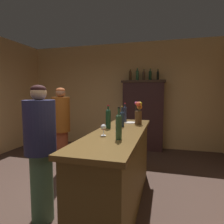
{
  "coord_description": "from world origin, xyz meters",
  "views": [
    {
      "loc": [
        1.22,
        -2.02,
        1.51
      ],
      "look_at": [
        0.44,
        0.81,
        1.22
      ],
      "focal_mm": 30.66,
      "sensor_mm": 36.0,
      "label": 1
    }
  ],
  "objects_px": {
    "wine_bottle_chardonnay": "(125,113)",
    "display_bottle_midleft": "(137,75)",
    "patron_tall": "(41,148)",
    "display_bottle_center": "(144,75)",
    "bar_counter": "(119,168)",
    "patron_in_grey": "(61,127)",
    "flower_arrangement": "(139,113)",
    "wine_glass_front": "(104,128)",
    "display_bottle_right": "(158,75)",
    "display_bottle_midright": "(150,75)",
    "display_cabinet": "(143,114)",
    "cheese_plate": "(130,123)",
    "display_bottle_left": "(130,75)",
    "wine_bottle_malbec": "(122,118)",
    "wine_glass_mid": "(118,123)",
    "wine_bottle_syrah": "(108,118)",
    "wine_bottle_pinot": "(119,126)"
  },
  "relations": [
    {
      "from": "wine_glass_front",
      "to": "patron_in_grey",
      "type": "relative_size",
      "value": 0.08
    },
    {
      "from": "wine_glass_front",
      "to": "flower_arrangement",
      "type": "height_order",
      "value": "flower_arrangement"
    },
    {
      "from": "patron_tall",
      "to": "display_bottle_center",
      "type": "bearing_deg",
      "value": 34.55
    },
    {
      "from": "wine_bottle_malbec",
      "to": "patron_tall",
      "type": "relative_size",
      "value": 0.19
    },
    {
      "from": "display_bottle_left",
      "to": "patron_tall",
      "type": "xyz_separation_m",
      "value": [
        -0.47,
        -3.24,
        -1.12
      ]
    },
    {
      "from": "wine_bottle_pinot",
      "to": "display_bottle_right",
      "type": "bearing_deg",
      "value": 85.0
    },
    {
      "from": "flower_arrangement",
      "to": "display_bottle_left",
      "type": "distance_m",
      "value": 2.28
    },
    {
      "from": "wine_bottle_malbec",
      "to": "display_bottle_center",
      "type": "distance_m",
      "value": 2.52
    },
    {
      "from": "wine_bottle_chardonnay",
      "to": "wine_bottle_syrah",
      "type": "bearing_deg",
      "value": -97.79
    },
    {
      "from": "wine_glass_front",
      "to": "display_bottle_right",
      "type": "bearing_deg",
      "value": 80.82
    },
    {
      "from": "wine_bottle_chardonnay",
      "to": "patron_in_grey",
      "type": "bearing_deg",
      "value": -172.79
    },
    {
      "from": "cheese_plate",
      "to": "wine_bottle_pinot",
      "type": "bearing_deg",
      "value": -86.14
    },
    {
      "from": "wine_glass_front",
      "to": "display_bottle_midright",
      "type": "distance_m",
      "value": 3.17
    },
    {
      "from": "bar_counter",
      "to": "wine_glass_mid",
      "type": "relative_size",
      "value": 14.6
    },
    {
      "from": "display_bottle_left",
      "to": "display_bottle_midright",
      "type": "relative_size",
      "value": 1.01
    },
    {
      "from": "display_bottle_midright",
      "to": "display_cabinet",
      "type": "bearing_deg",
      "value": 180.0
    },
    {
      "from": "wine_bottle_malbec",
      "to": "cheese_plate",
      "type": "height_order",
      "value": "wine_bottle_malbec"
    },
    {
      "from": "display_bottle_midright",
      "to": "patron_in_grey",
      "type": "relative_size",
      "value": 0.19
    },
    {
      "from": "wine_bottle_malbec",
      "to": "display_bottle_midright",
      "type": "relative_size",
      "value": 0.96
    },
    {
      "from": "display_bottle_center",
      "to": "patron_in_grey",
      "type": "distance_m",
      "value": 2.63
    },
    {
      "from": "display_cabinet",
      "to": "bar_counter",
      "type": "bearing_deg",
      "value": -90.44
    },
    {
      "from": "display_bottle_left",
      "to": "patron_in_grey",
      "type": "xyz_separation_m",
      "value": [
        -0.91,
        -2.02,
        -1.1
      ]
    },
    {
      "from": "display_cabinet",
      "to": "wine_glass_front",
      "type": "xyz_separation_m",
      "value": [
        -0.13,
        -3.03,
        0.15
      ]
    },
    {
      "from": "bar_counter",
      "to": "patron_tall",
      "type": "height_order",
      "value": "patron_tall"
    },
    {
      "from": "bar_counter",
      "to": "display_bottle_right",
      "type": "bearing_deg",
      "value": 81.95
    },
    {
      "from": "display_bottle_right",
      "to": "patron_in_grey",
      "type": "height_order",
      "value": "display_bottle_right"
    },
    {
      "from": "wine_bottle_syrah",
      "to": "display_bottle_center",
      "type": "distance_m",
      "value": 2.7
    },
    {
      "from": "wine_bottle_chardonnay",
      "to": "display_bottle_right",
      "type": "distance_m",
      "value": 2.1
    },
    {
      "from": "bar_counter",
      "to": "patron_in_grey",
      "type": "height_order",
      "value": "patron_in_grey"
    },
    {
      "from": "bar_counter",
      "to": "display_bottle_left",
      "type": "bearing_deg",
      "value": 97.04
    },
    {
      "from": "patron_in_grey",
      "to": "patron_tall",
      "type": "bearing_deg",
      "value": -55.78
    },
    {
      "from": "display_bottle_center",
      "to": "display_bottle_right",
      "type": "bearing_deg",
      "value": -0.0
    },
    {
      "from": "wine_bottle_pinot",
      "to": "patron_tall",
      "type": "xyz_separation_m",
      "value": [
        -0.91,
        -0.08,
        -0.3
      ]
    },
    {
      "from": "cheese_plate",
      "to": "display_bottle_left",
      "type": "distance_m",
      "value": 2.26
    },
    {
      "from": "wine_bottle_chardonnay",
      "to": "display_bottle_midleft",
      "type": "xyz_separation_m",
      "value": [
        -0.05,
        1.88,
        0.83
      ]
    },
    {
      "from": "display_bottle_midleft",
      "to": "display_bottle_right",
      "type": "bearing_deg",
      "value": 0.0
    },
    {
      "from": "wine_bottle_chardonnay",
      "to": "cheese_plate",
      "type": "bearing_deg",
      "value": -47.52
    },
    {
      "from": "display_cabinet",
      "to": "wine_bottle_pinot",
      "type": "height_order",
      "value": "display_cabinet"
    },
    {
      "from": "wine_bottle_syrah",
      "to": "bar_counter",
      "type": "bearing_deg",
      "value": -36.2
    },
    {
      "from": "flower_arrangement",
      "to": "wine_glass_front",
      "type": "bearing_deg",
      "value": -106.14
    },
    {
      "from": "display_bottle_left",
      "to": "display_bottle_midright",
      "type": "bearing_deg",
      "value": 0.0
    },
    {
      "from": "wine_bottle_chardonnay",
      "to": "display_bottle_midright",
      "type": "xyz_separation_m",
      "value": [
        0.28,
        1.88,
        0.82
      ]
    },
    {
      "from": "bar_counter",
      "to": "wine_bottle_chardonnay",
      "type": "relative_size",
      "value": 6.86
    },
    {
      "from": "display_bottle_midright",
      "to": "patron_in_grey",
      "type": "height_order",
      "value": "display_bottle_midright"
    },
    {
      "from": "wine_bottle_malbec",
      "to": "display_bottle_left",
      "type": "bearing_deg",
      "value": 97.2
    },
    {
      "from": "display_cabinet",
      "to": "wine_glass_mid",
      "type": "relative_size",
      "value": 12.09
    },
    {
      "from": "flower_arrangement",
      "to": "display_bottle_midleft",
      "type": "relative_size",
      "value": 1.06
    },
    {
      "from": "bar_counter",
      "to": "patron_tall",
      "type": "distance_m",
      "value": 1.03
    },
    {
      "from": "wine_bottle_malbec",
      "to": "display_bottle_midleft",
      "type": "height_order",
      "value": "display_bottle_midleft"
    },
    {
      "from": "cheese_plate",
      "to": "wine_bottle_malbec",
      "type": "bearing_deg",
      "value": -99.42
    }
  ]
}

